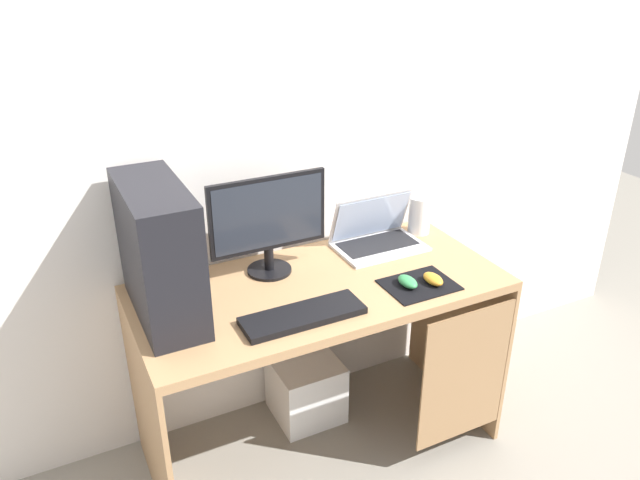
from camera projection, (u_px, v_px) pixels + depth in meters
name	position (u px, v px, depth m)	size (l,w,h in m)	color
ground_plane	(320.00, 441.00, 2.61)	(8.00, 8.00, 0.00)	gray
wall_back	(278.00, 118.00, 2.33)	(4.00, 0.05, 2.60)	silver
desk	(326.00, 321.00, 2.34)	(1.37, 0.64, 0.77)	#A37A51
pc_tower	(159.00, 252.00, 2.00)	(0.19, 0.48, 0.46)	black
monitor	(268.00, 222.00, 2.26)	(0.45, 0.17, 0.39)	black
laptop	(376.00, 236.00, 2.54)	(0.36, 0.24, 0.22)	silver
speaker	(419.00, 215.00, 2.64)	(0.09, 0.09, 0.16)	white
keyboard	(303.00, 315.00, 2.06)	(0.42, 0.14, 0.02)	black
mousepad	(419.00, 285.00, 2.26)	(0.26, 0.20, 0.01)	black
mouse_left	(408.00, 282.00, 2.24)	(0.06, 0.10, 0.03)	#338C4C
mouse_right	(433.00, 279.00, 2.26)	(0.06, 0.10, 0.03)	orange
subwoofer	(306.00, 388.00, 2.70)	(0.28, 0.28, 0.28)	white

